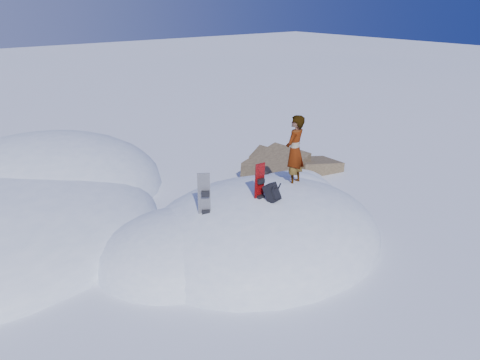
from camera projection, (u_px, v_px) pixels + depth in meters
ground at (262, 240)px, 12.86m from camera, size 120.00×120.00×0.00m
snow_mound at (251, 238)px, 12.93m from camera, size 8.00×6.00×3.00m
rock_outcrop at (285, 178)px, 17.19m from camera, size 4.68×4.41×1.68m
snowboard_red at (260, 191)px, 11.81m from camera, size 0.29×0.17×1.52m
snowboard_dark at (205, 205)px, 11.43m from camera, size 0.34×0.32×1.65m
backpack at (273, 193)px, 11.70m from camera, size 0.41×0.50×0.54m
gear_pile at (194, 285)px, 10.65m from camera, size 0.75×0.56×0.20m
person at (295, 151)px, 12.75m from camera, size 0.84×0.70×1.98m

